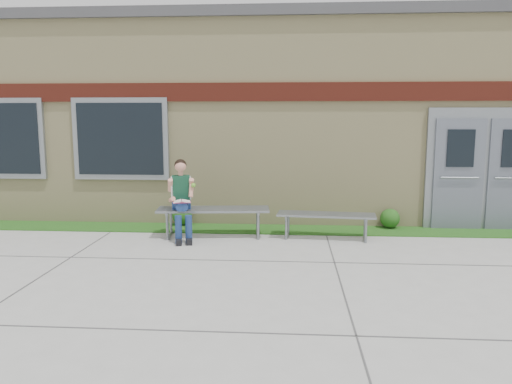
{
  "coord_description": "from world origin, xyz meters",
  "views": [
    {
      "loc": [
        0.34,
        -6.67,
        2.12
      ],
      "look_at": [
        -0.24,
        1.7,
        0.86
      ],
      "focal_mm": 35.0,
      "sensor_mm": 36.0,
      "label": 1
    }
  ],
  "objects": [
    {
      "name": "shrub_east",
      "position": [
        2.25,
        2.85,
        0.2
      ],
      "size": [
        0.37,
        0.37,
        0.37
      ],
      "primitive_type": "sphere",
      "color": "#124513",
      "rests_on": "grass_strip"
    },
    {
      "name": "grass_strip",
      "position": [
        0.0,
        2.6,
        0.01
      ],
      "size": [
        16.0,
        0.8,
        0.02
      ],
      "primitive_type": "cube",
      "color": "#124513",
      "rests_on": "ground"
    },
    {
      "name": "bench_left",
      "position": [
        -1.03,
        2.0,
        0.4
      ],
      "size": [
        2.03,
        0.74,
        0.52
      ],
      "rotation": [
        0.0,
        0.0,
        0.09
      ],
      "color": "slate",
      "rests_on": "ground"
    },
    {
      "name": "school_building",
      "position": [
        -0.0,
        5.99,
        2.1
      ],
      "size": [
        16.2,
        6.22,
        4.2
      ],
      "color": "beige",
      "rests_on": "ground"
    },
    {
      "name": "bench_right",
      "position": [
        0.97,
        2.0,
        0.34
      ],
      "size": [
        1.75,
        0.64,
        0.44
      ],
      "rotation": [
        0.0,
        0.0,
        -0.1
      ],
      "color": "slate",
      "rests_on": "ground"
    },
    {
      "name": "ground",
      "position": [
        0.0,
        0.0,
        0.0
      ],
      "size": [
        80.0,
        80.0,
        0.0
      ],
      "primitive_type": "plane",
      "color": "#9E9E99",
      "rests_on": "ground"
    },
    {
      "name": "girl",
      "position": [
        -1.55,
        1.8,
        0.75
      ],
      "size": [
        0.54,
        0.83,
        1.4
      ],
      "rotation": [
        0.0,
        0.0,
        0.24
      ],
      "color": "navy",
      "rests_on": "ground"
    },
    {
      "name": "shrub_mid",
      "position": [
        -1.79,
        2.85,
        0.21
      ],
      "size": [
        0.39,
        0.39,
        0.39
      ],
      "primitive_type": "sphere",
      "color": "#124513",
      "rests_on": "grass_strip"
    }
  ]
}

